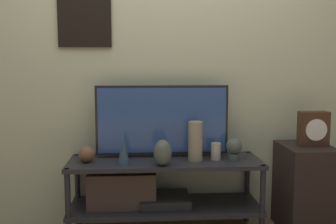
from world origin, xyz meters
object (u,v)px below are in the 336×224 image
vase_slim_bronze (124,150)px  vase_round_glass (87,154)px  mantel_clock (313,129)px  television (162,120)px  candle_jar (216,151)px  decorative_bust (234,147)px  vase_urn_stoneware (163,153)px  vase_tall_ceramic (195,141)px

vase_slim_bronze → vase_round_glass: 0.28m
vase_slim_bronze → mantel_clock: mantel_clock is taller
mantel_clock → television: bearing=174.4°
candle_jar → decorative_bust: bearing=-7.7°
vase_round_glass → candle_jar: size_ratio=0.94×
vase_urn_stoneware → mantel_clock: size_ratio=0.71×
television → candle_jar: 0.46m
television → decorative_bust: 0.57m
vase_urn_stoneware → decorative_bust: (0.53, 0.13, 0.00)m
vase_tall_ceramic → vase_round_glass: 0.79m
television → mantel_clock: bearing=-5.6°
vase_tall_ceramic → vase_round_glass: vase_tall_ceramic is taller
vase_tall_ceramic → vase_urn_stoneware: vase_tall_ceramic is taller
decorative_bust → vase_slim_bronze: bearing=-174.7°
vase_urn_stoneware → candle_jar: bearing=19.7°
television → mantel_clock: size_ratio=3.85×
television → vase_urn_stoneware: size_ratio=5.46×
decorative_bust → mantel_clock: bearing=2.3°
vase_round_glass → mantel_clock: 1.68m
candle_jar → decorative_bust: 0.14m
vase_round_glass → vase_urn_stoneware: (0.54, -0.13, 0.03)m
vase_urn_stoneware → decorative_bust: size_ratio=1.11×
candle_jar → mantel_clock: mantel_clock is taller
vase_tall_ceramic → vase_round_glass: size_ratio=2.45×
vase_tall_ceramic → decorative_bust: bearing=-0.9°
television → decorative_bust: size_ratio=6.06×
vase_round_glass → decorative_bust: 1.07m
television → candle_jar: bearing=-16.8°
television → vase_slim_bronze: (-0.28, -0.21, -0.18)m
television → vase_round_glass: bearing=-166.4°
vase_slim_bronze → vase_tall_ceramic: vase_tall_ceramic is taller
vase_slim_bronze → candle_jar: size_ratio=1.62×
mantel_clock → candle_jar: bearing=-179.5°
candle_jar → decorative_bust: (0.13, -0.02, 0.03)m
vase_urn_stoneware → candle_jar: vase_urn_stoneware is taller
vase_tall_ceramic → candle_jar: bearing=4.9°
television → candle_jar: television is taller
vase_urn_stoneware → vase_tall_ceramic: bearing=27.9°
vase_slim_bronze → vase_round_glass: vase_slim_bronze is taller
vase_slim_bronze → vase_round_glass: bearing=163.8°
television → vase_round_glass: (-0.55, -0.13, -0.22)m
vase_round_glass → television: bearing=13.6°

